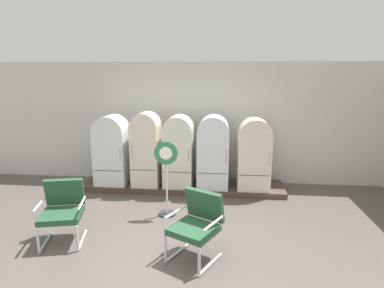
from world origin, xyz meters
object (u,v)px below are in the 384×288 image
refrigerator_2 (179,149)px  refrigerator_4 (254,152)px  refrigerator_1 (146,147)px  sign_stand (167,181)px  armchair_left (63,208)px  armchair_right (197,222)px  refrigerator_3 (213,150)px  refrigerator_0 (112,148)px

refrigerator_2 → refrigerator_4: size_ratio=1.02×
refrigerator_1 → refrigerator_2: size_ratio=1.04×
refrigerator_4 → sign_stand: (-1.68, -1.27, -0.27)m
armchair_left → armchair_right: same height
refrigerator_3 → armchair_left: bearing=-133.6°
refrigerator_0 → refrigerator_2: 1.51m
refrigerator_4 → armchair_left: refrigerator_4 is taller
armchair_left → refrigerator_0: bearing=90.6°
refrigerator_0 → refrigerator_4: size_ratio=1.01×
sign_stand → refrigerator_2: bearing=88.3°
refrigerator_3 → sign_stand: size_ratio=1.12×
armchair_left → sign_stand: bearing=35.9°
armchair_left → armchair_right: size_ratio=1.00×
sign_stand → refrigerator_3: bearing=58.6°
refrigerator_1 → refrigerator_3: 1.48m
refrigerator_0 → armchair_left: 2.37m
refrigerator_3 → refrigerator_4: refrigerator_3 is taller
refrigerator_1 → armchair_left: refrigerator_1 is taller
refrigerator_2 → armchair_left: bearing=-122.3°
refrigerator_4 → armchair_right: bearing=-111.3°
refrigerator_3 → sign_stand: refrigerator_3 is taller
refrigerator_4 → armchair_left: bearing=-143.4°
refrigerator_2 → armchair_right: refrigerator_2 is taller
armchair_right → refrigerator_3: bearing=87.2°
refrigerator_1 → armchair_right: refrigerator_1 is taller
refrigerator_2 → refrigerator_1: bearing=-177.8°
sign_stand → refrigerator_1: bearing=118.0°
refrigerator_3 → armchair_right: bearing=-92.8°
refrigerator_1 → refrigerator_3: (1.48, 0.03, -0.04)m
refrigerator_0 → refrigerator_1: refrigerator_1 is taller
refrigerator_0 → refrigerator_1: bearing=-1.1°
refrigerator_2 → armchair_right: 2.72m
refrigerator_4 → armchair_right: size_ratio=1.61×
refrigerator_2 → refrigerator_4: (1.64, -0.03, -0.02)m
armchair_right → refrigerator_1: bearing=117.6°
refrigerator_2 → refrigerator_0: bearing=-179.5°
armchair_right → sign_stand: (-0.67, 1.31, 0.12)m
refrigerator_1 → armchair_right: size_ratio=1.71×
armchair_left → sign_stand: (1.45, 1.05, 0.12)m
refrigerator_0 → refrigerator_2: size_ratio=0.99×
refrigerator_2 → refrigerator_3: 0.76m
armchair_right → sign_stand: size_ratio=0.68×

